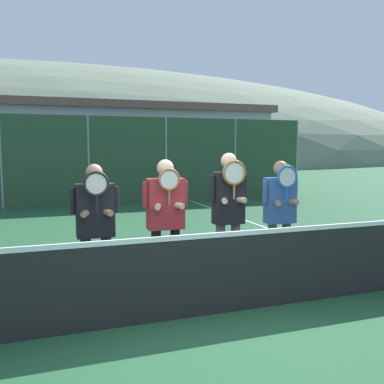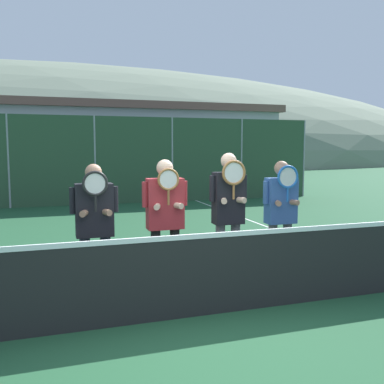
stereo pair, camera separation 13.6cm
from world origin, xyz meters
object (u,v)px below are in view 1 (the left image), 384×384
object	(u,v)px
player_center_left	(166,213)
car_center	(227,171)
player_rightmost	(280,209)
player_leftmost	(95,221)
car_left_of_center	(110,175)
player_center_right	(229,209)

from	to	relation	value
player_center_left	car_center	size ratio (longest dim) A/B	0.38
player_rightmost	car_center	world-z (taller)	car_center
player_leftmost	car_left_of_center	xyz separation A→B (m)	(1.88, 11.29, -0.17)
player_center_left	car_left_of_center	distance (m)	11.23
player_center_left	player_center_right	world-z (taller)	player_center_right
car_left_of_center	player_rightmost	bearing A→B (deg)	-86.11
player_rightmost	player_leftmost	bearing A→B (deg)	-178.31
player_center_left	car_center	xyz separation A→B (m)	(5.94, 11.27, -0.12)
player_leftmost	car_left_of_center	distance (m)	11.45
player_rightmost	car_center	size ratio (longest dim) A/B	0.37
player_leftmost	car_center	bearing A→B (deg)	58.91
player_leftmost	car_center	world-z (taller)	car_center
player_rightmost	car_left_of_center	size ratio (longest dim) A/B	0.41
car_center	player_rightmost	bearing A→B (deg)	-110.48
player_leftmost	player_center_right	distance (m)	1.78
player_center_left	car_center	world-z (taller)	car_center
player_center_left	car_left_of_center	world-z (taller)	player_center_left
player_leftmost	player_center_left	distance (m)	0.93
player_rightmost	car_left_of_center	bearing A→B (deg)	93.89
player_leftmost	player_rightmost	world-z (taller)	player_rightmost
player_center_right	car_left_of_center	size ratio (longest dim) A/B	0.44
player_center_right	player_rightmost	world-z (taller)	player_center_right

